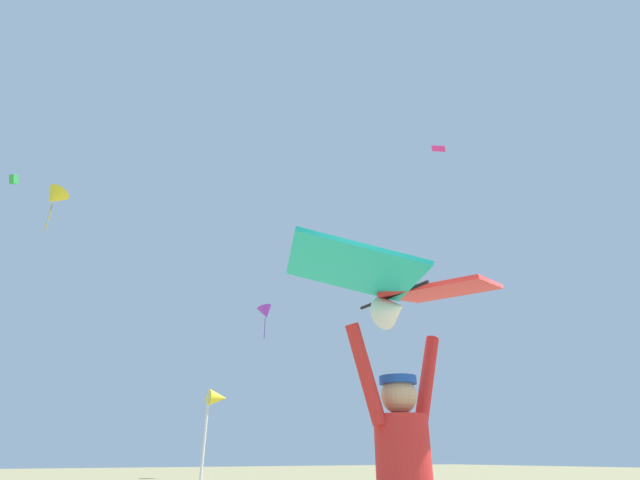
% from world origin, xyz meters
% --- Properties ---
extents(held_stunt_kite, '(1.88, 1.02, 0.41)m').
position_xyz_m(held_stunt_kite, '(-0.39, -0.45, 2.21)').
color(held_stunt_kite, black).
extents(distant_kite_yellow_far_center, '(1.52, 1.47, 2.74)m').
position_xyz_m(distant_kite_yellow_far_center, '(-3.89, 23.03, 13.81)').
color(distant_kite_yellow_far_center, yellow).
extents(distant_kite_green_mid_right, '(0.72, 0.76, 0.79)m').
position_xyz_m(distant_kite_green_mid_right, '(-7.29, 33.51, 19.63)').
color(distant_kite_green_mid_right, green).
extents(distant_kite_purple_low_right, '(1.52, 1.49, 2.47)m').
position_xyz_m(distant_kite_purple_low_right, '(10.13, 26.16, 10.28)').
color(distant_kite_purple_low_right, purple).
extents(distant_kite_magenta_overhead_distant, '(0.68, 0.65, 0.29)m').
position_xyz_m(distant_kite_magenta_overhead_distant, '(11.73, 10.05, 14.60)').
color(distant_kite_magenta_overhead_distant, '#DB2393').
extents(marker_flag, '(0.30, 0.24, 2.06)m').
position_xyz_m(marker_flag, '(-0.07, 4.29, 1.79)').
color(marker_flag, silver).
rests_on(marker_flag, ground).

